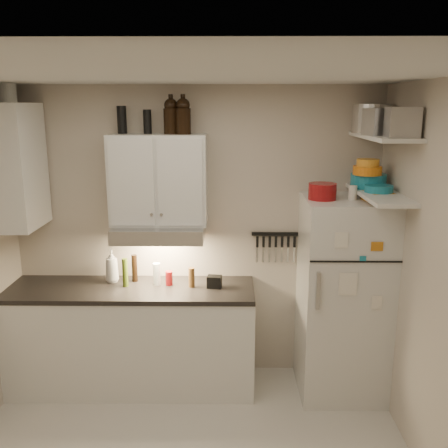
{
  "coord_description": "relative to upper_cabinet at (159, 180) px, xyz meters",
  "views": [
    {
      "loc": [
        0.29,
        -2.79,
        2.44
      ],
      "look_at": [
        0.25,
        0.9,
        1.55
      ],
      "focal_mm": 40.0,
      "sensor_mm": 36.0,
      "label": 1
    }
  ],
  "objects": [
    {
      "name": "ceiling",
      "position": [
        0.3,
        -1.33,
        0.78
      ],
      "size": [
        3.2,
        3.0,
        0.02
      ],
      "primitive_type": "cube",
      "color": "silver",
      "rests_on": "ground"
    },
    {
      "name": "back_wall",
      "position": [
        0.3,
        0.18,
        -0.53
      ],
      "size": [
        3.2,
        0.02,
        2.6
      ],
      "primitive_type": "cube",
      "color": "#BCB0A0",
      "rests_on": "ground"
    },
    {
      "name": "base_cabinet",
      "position": [
        -0.25,
        -0.14,
        -1.39
      ],
      "size": [
        2.1,
        0.6,
        0.88
      ],
      "primitive_type": "cube",
      "color": "silver",
      "rests_on": "floor"
    },
    {
      "name": "countertop",
      "position": [
        -0.25,
        -0.14,
        -0.93
      ],
      "size": [
        2.1,
        0.62,
        0.04
      ],
      "primitive_type": "cube",
      "color": "black",
      "rests_on": "base_cabinet"
    },
    {
      "name": "upper_cabinet",
      "position": [
        0.0,
        0.0,
        0.0
      ],
      "size": [
        0.8,
        0.33,
        0.75
      ],
      "primitive_type": "cube",
      "color": "silver",
      "rests_on": "back_wall"
    },
    {
      "name": "side_cabinet",
      "position": [
        -1.14,
        -0.14,
        0.12
      ],
      "size": [
        0.33,
        0.55,
        1.0
      ],
      "primitive_type": "cube",
      "color": "silver",
      "rests_on": "left_wall"
    },
    {
      "name": "range_hood",
      "position": [
        0.0,
        -0.06,
        -0.44
      ],
      "size": [
        0.76,
        0.46,
        0.12
      ],
      "primitive_type": "cube",
      "color": "silver",
      "rests_on": "back_wall"
    },
    {
      "name": "fridge",
      "position": [
        1.55,
        -0.18,
        -0.98
      ],
      "size": [
        0.7,
        0.68,
        1.7
      ],
      "primitive_type": "cube",
      "color": "silver",
      "rests_on": "floor"
    },
    {
      "name": "shelf_hi",
      "position": [
        1.75,
        -0.31,
        0.38
      ],
      "size": [
        0.3,
        0.95,
        0.03
      ],
      "primitive_type": "cube",
      "color": "silver",
      "rests_on": "right_wall"
    },
    {
      "name": "shelf_lo",
      "position": [
        1.75,
        -0.31,
        -0.07
      ],
      "size": [
        0.3,
        0.95,
        0.03
      ],
      "primitive_type": "cube",
      "color": "silver",
      "rests_on": "right_wall"
    },
    {
      "name": "knife_strip",
      "position": [
        1.0,
        0.15,
        -0.51
      ],
      "size": [
        0.42,
        0.02,
        0.03
      ],
      "primitive_type": "cube",
      "color": "black",
      "rests_on": "back_wall"
    },
    {
      "name": "dutch_oven",
      "position": [
        1.33,
        -0.21,
        -0.06
      ],
      "size": [
        0.27,
        0.27,
        0.13
      ],
      "primitive_type": "cylinder",
      "rotation": [
        0.0,
        0.0,
        -0.23
      ],
      "color": "maroon",
      "rests_on": "fridge"
    },
    {
      "name": "book_stack",
      "position": [
        1.75,
        -0.29,
        -0.09
      ],
      "size": [
        0.22,
        0.26,
        0.08
      ],
      "primitive_type": "cube",
      "rotation": [
        0.0,
        0.0,
        0.19
      ],
      "color": "#C17218",
      "rests_on": "fridge"
    },
    {
      "name": "spice_jar",
      "position": [
        1.57,
        -0.22,
        -0.07
      ],
      "size": [
        0.09,
        0.09,
        0.11
      ],
      "primitive_type": "cylinder",
      "rotation": [
        0.0,
        0.0,
        0.41
      ],
      "color": "silver",
      "rests_on": "fridge"
    },
    {
      "name": "stock_pot",
      "position": [
        1.73,
        -0.03,
        0.5
      ],
      "size": [
        0.37,
        0.37,
        0.23
      ],
      "primitive_type": "cylinder",
      "rotation": [
        0.0,
        0.0,
        -0.2
      ],
      "color": "silver",
      "rests_on": "shelf_hi"
    },
    {
      "name": "tin_a",
      "position": [
        1.69,
        -0.38,
        0.49
      ],
      "size": [
        0.24,
        0.22,
        0.2
      ],
      "primitive_type": "cube",
      "rotation": [
        0.0,
        0.0,
        0.28
      ],
      "color": "#AAAAAD",
      "rests_on": "shelf_hi"
    },
    {
      "name": "tin_b",
      "position": [
        1.78,
        -0.62,
        0.49
      ],
      "size": [
        0.22,
        0.22,
        0.21
      ],
      "primitive_type": "cube",
      "rotation": [
        0.0,
        0.0,
        -0.07
      ],
      "color": "#AAAAAD",
      "rests_on": "shelf_hi"
    },
    {
      "name": "bowl_teal",
      "position": [
        1.72,
        -0.09,
        0.01
      ],
      "size": [
        0.28,
        0.28,
        0.11
      ],
      "primitive_type": "cylinder",
      "color": "teal",
      "rests_on": "shelf_lo"
    },
    {
      "name": "bowl_orange",
      "position": [
        1.69,
        -0.14,
        0.1
      ],
      "size": [
        0.23,
        0.23,
        0.07
      ],
      "primitive_type": "cylinder",
      "color": "orange",
      "rests_on": "bowl_teal"
    },
    {
      "name": "bowl_yellow",
      "position": [
        1.69,
        -0.14,
        0.16
      ],
      "size": [
        0.18,
        0.18,
        0.06
      ],
      "primitive_type": "cylinder",
      "color": "orange",
      "rests_on": "bowl_orange"
    },
    {
      "name": "plates",
      "position": [
        1.75,
        -0.3,
        -0.02
      ],
      "size": [
        0.28,
        0.28,
        0.05
      ],
      "primitive_type": "cylinder",
      "rotation": [
        0.0,
        0.0,
        -0.36
      ],
      "color": "teal",
      "rests_on": "shelf_lo"
    },
    {
      "name": "growler_a",
      "position": [
        0.11,
        0.03,
        0.52
      ],
      "size": [
        0.13,
        0.13,
        0.29
      ],
      "primitive_type": null,
      "rotation": [
        0.0,
        0.0,
        -0.09
      ],
      "color": "black",
      "rests_on": "upper_cabinet"
    },
    {
      "name": "growler_b",
      "position": [
        0.21,
        -0.0,
        0.52
      ],
      "size": [
        0.15,
        0.15,
        0.3
      ],
      "primitive_type": null,
      "rotation": [
        0.0,
        0.0,
        0.22
      ],
      "color": "black",
      "rests_on": "upper_cabinet"
    },
    {
      "name": "thermos_a",
      "position": [
        -0.09,
        0.06,
        0.47
      ],
      "size": [
        0.08,
        0.08,
        0.2
      ],
      "primitive_type": "cylinder",
      "rotation": [
        0.0,
        0.0,
        0.16
      ],
      "color": "black",
      "rests_on": "upper_cabinet"
    },
    {
      "name": "thermos_b",
      "position": [
        -0.3,
        0.06,
        0.49
      ],
      "size": [
        0.1,
        0.1,
        0.23
      ],
      "primitive_type": "cylinder",
      "rotation": [
        0.0,
        0.0,
        -0.4
      ],
      "color": "black",
      "rests_on": "upper_cabinet"
    },
    {
      "name": "side_jar",
      "position": [
        -1.16,
        -0.09,
        0.72
      ],
      "size": [
        0.14,
        0.14,
        0.18
      ],
      "primitive_type": "cylinder",
      "rotation": [
        0.0,
        0.0,
        0.04
      ],
      "color": "silver",
      "rests_on": "side_cabinet"
    },
    {
      "name": "soap_bottle",
      "position": [
        -0.43,
        0.01,
        -0.74
      ],
      "size": [
        0.15,
        0.15,
        0.33
      ],
      "primitive_type": "imported",
      "rotation": [
        0.0,
        0.0,
        0.21
      ],
      "color": "silver",
      "rests_on": "countertop"
    },
    {
      "name": "pepper_mill",
      "position": [
        0.27,
        -0.12,
        -0.82
      ],
      "size": [
        0.06,
        0.06,
        0.17
      ],
      "primitive_type": "cylinder",
      "rotation": [
        0.0,
        0.0,
        -0.23
      ],
      "color": "brown",
      "rests_on": "countertop"
    },
    {
      "name": "oil_bottle",
      "position": [
        -0.3,
        -0.11,
        -0.78
      ],
      "size": [
        0.06,
        0.06,
        0.25
      ],
      "primitive_type": "cylinder",
      "rotation": [
        0.0,
        0.0,
        0.2
      ],
      "color": "#465C17",
      "rests_on": "countertop"
    },
    {
      "name": "vinegar_bottle",
      "position": [
        -0.24,
        0.02,
        -0.78
      ],
      "size": [
        0.06,
        0.06,
        0.24
      ],
      "primitive_type": "cylinder",
      "rotation": [
        0.0,
        0.0,
        0.16
      ],
      "color": "black",
      "rests_on": "countertop"
    },
    {
      "name": "clear_bottle",
      "position": [
        -0.03,
        -0.06,
        -0.81
      ],
      "size": [
        0.08,
        0.08,
        0.19
      ],
      "primitive_type": "cylinder",
      "rotation": [
        0.0,
        0.0,
        0.38
      ],
      "color": "silver",
      "rests_on": "countertop"
    },
    {
      "name": "red_jar",
      "position": [
        0.07,
        -0.07,
        -0.84
      ],
      "size": [
        0.07,
        0.07,
        0.12
      ],
      "primitive_type": "cylinder",
      "rotation": [
        0.0,
        0.0,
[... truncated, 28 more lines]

